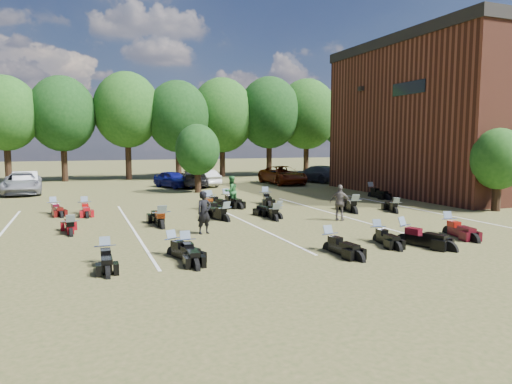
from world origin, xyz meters
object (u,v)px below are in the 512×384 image
car_4 (173,179)px  person_black (204,213)px  motorcycle_14 (54,213)px  person_green (231,191)px  motorcycle_7 (71,236)px  motorcycle_0 (106,264)px  motorcycle_3 (378,241)px  person_grey (340,203)px

car_4 → person_black: bearing=-119.9°
motorcycle_14 → car_4: bearing=38.9°
car_4 → person_green: (0.95, -11.99, 0.19)m
motorcycle_14 → motorcycle_7: bearing=-96.4°
person_black → motorcycle_0: bearing=-156.9°
motorcycle_3 → motorcycle_14: bearing=144.0°
person_black → motorcycle_7: (-4.94, 1.53, -0.85)m
car_4 → person_green: bearing=-108.0°
person_green → person_grey: bearing=100.0°
car_4 → motorcycle_7: bearing=-135.5°
person_grey → motorcycle_7: person_grey is taller
car_4 → person_grey: size_ratio=2.36×
motorcycle_0 → motorcycle_14: size_ratio=0.95×
person_green → person_grey: 7.08m
motorcycle_0 → motorcycle_14: (-1.90, 11.15, 0.00)m
motorcycle_3 → motorcycle_7: bearing=163.1°
car_4 → person_green: size_ratio=2.28×
motorcycle_7 → motorcycle_0: bearing=97.6°
car_4 → motorcycle_3: bearing=-104.7°
motorcycle_0 → person_black: bearing=40.8°
car_4 → motorcycle_0: size_ratio=1.99×
motorcycle_7 → person_grey: bearing=171.5°
motorcycle_3 → motorcycle_14: 16.21m
car_4 → person_grey: (4.19, -18.29, 0.16)m
person_black → motorcycle_3: size_ratio=0.85×
car_4 → person_black: 19.14m
motorcycle_7 → motorcycle_14: motorcycle_14 is taller
motorcycle_0 → motorcycle_3: size_ratio=1.00×
motorcycle_0 → motorcycle_7: 4.92m
motorcycle_7 → person_green: bearing=-151.2°
car_4 → motorcycle_0: (-6.40, -22.26, -0.67)m
person_green → motorcycle_0: size_ratio=0.87×
person_green → person_grey: (3.24, -6.30, -0.03)m
car_4 → person_black: (-2.48, -18.98, 0.18)m
person_grey → motorcycle_14: person_grey is taller
person_black → person_green: person_green is taller
person_black → motorcycle_14: size_ratio=0.81×
person_green → motorcycle_14: person_green is taller
car_4 → person_green: person_green is taller
person_black → person_grey: (6.66, 0.69, -0.01)m
person_grey → motorcycle_0: person_grey is taller
motorcycle_7 → car_4: bearing=-117.4°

